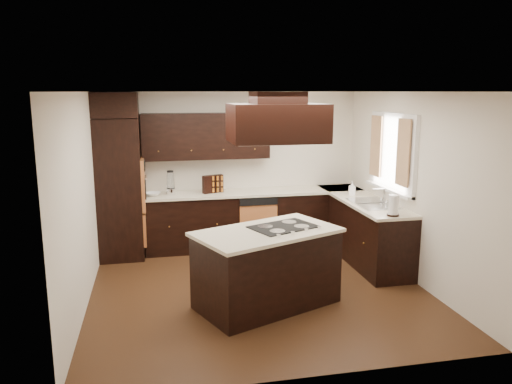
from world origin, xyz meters
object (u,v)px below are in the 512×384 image
(island, at_px, (267,270))
(range_hood, at_px, (277,123))
(oven_column, at_px, (120,189))
(spice_rack, at_px, (213,184))

(island, bearing_deg, range_hood, -41.82)
(oven_column, xyz_separation_m, range_hood, (1.88, -2.25, 1.10))
(oven_column, relative_size, spice_rack, 6.21)
(range_hood, xyz_separation_m, spice_rack, (-0.45, 2.34, -1.10))
(range_hood, height_order, spice_rack, range_hood)
(oven_column, bearing_deg, spice_rack, 3.59)
(oven_column, height_order, range_hood, range_hood)
(oven_column, relative_size, island, 1.34)
(oven_column, relative_size, range_hood, 2.02)
(oven_column, xyz_separation_m, island, (1.77, -2.22, -0.62))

